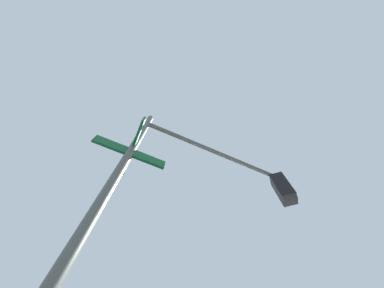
% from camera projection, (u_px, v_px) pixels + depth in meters
% --- Properties ---
extents(traffic_signal_near, '(2.94, 2.64, 6.47)m').
position_uv_depth(traffic_signal_near, '(212.00, 188.00, 3.50)').
color(traffic_signal_near, '#474C47').
rests_on(traffic_signal_near, ground_plane).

